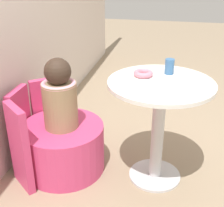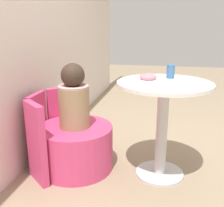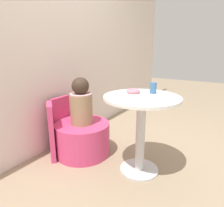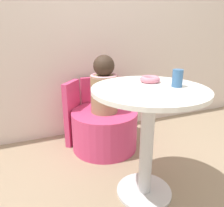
# 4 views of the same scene
# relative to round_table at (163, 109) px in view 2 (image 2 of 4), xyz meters

# --- Properties ---
(ground_plane) EXTENTS (12.00, 12.00, 0.00)m
(ground_plane) POSITION_rel_round_table_xyz_m (0.01, -0.03, -0.53)
(ground_plane) COLOR gray
(back_wall) EXTENTS (6.00, 0.06, 2.40)m
(back_wall) POSITION_rel_round_table_xyz_m (0.01, 1.10, 0.67)
(back_wall) COLOR silver
(back_wall) RESTS_ON ground_plane
(round_table) EXTENTS (0.68, 0.68, 0.73)m
(round_table) POSITION_rel_round_table_xyz_m (0.00, 0.00, 0.00)
(round_table) COLOR silver
(round_table) RESTS_ON ground_plane
(tub_chair) EXTENTS (0.59, 0.59, 0.35)m
(tub_chair) POSITION_rel_round_table_xyz_m (-0.03, 0.67, -0.36)
(tub_chair) COLOR #D13D70
(tub_chair) RESTS_ON ground_plane
(booth_backrest) EXTENTS (0.69, 0.25, 0.60)m
(booth_backrest) POSITION_rel_round_table_xyz_m (-0.03, 0.91, -0.23)
(booth_backrest) COLOR #D13D70
(booth_backrest) RESTS_ON ground_plane
(child_figure) EXTENTS (0.24, 0.24, 0.50)m
(child_figure) POSITION_rel_round_table_xyz_m (-0.03, 0.67, 0.05)
(child_figure) COLOR #937A56
(child_figure) RESTS_ON tub_chair
(donut) EXTENTS (0.13, 0.13, 0.04)m
(donut) POSITION_rel_round_table_xyz_m (0.08, 0.12, 0.22)
(donut) COLOR pink
(donut) RESTS_ON round_table
(cup) EXTENTS (0.06, 0.06, 0.10)m
(cup) POSITION_rel_round_table_xyz_m (0.16, -0.04, 0.25)
(cup) COLOR #386699
(cup) RESTS_ON round_table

